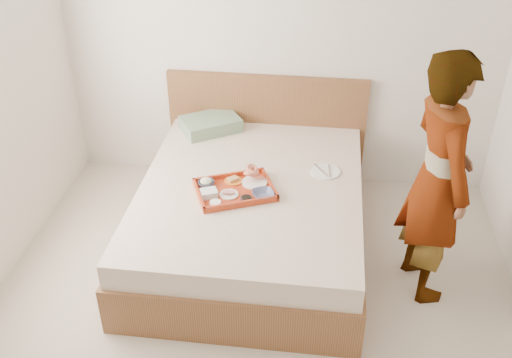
{
  "coord_description": "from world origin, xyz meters",
  "views": [
    {
      "loc": [
        0.39,
        -2.46,
        2.84
      ],
      "look_at": [
        -0.05,
        0.9,
        0.65
      ],
      "focal_mm": 41.66,
      "sensor_mm": 36.0,
      "label": 1
    }
  ],
  "objects_px": {
    "bed": "(251,215)",
    "person": "(438,180)",
    "tray": "(235,190)",
    "dinner_plate": "(325,172)"
  },
  "relations": [
    {
      "from": "tray",
      "to": "person",
      "type": "bearing_deg",
      "value": -30.29
    },
    {
      "from": "bed",
      "to": "person",
      "type": "relative_size",
      "value": 1.18
    },
    {
      "from": "bed",
      "to": "tray",
      "type": "relative_size",
      "value": 3.82
    },
    {
      "from": "dinner_plate",
      "to": "person",
      "type": "distance_m",
      "value": 0.91
    },
    {
      "from": "person",
      "to": "bed",
      "type": "bearing_deg",
      "value": 61.39
    },
    {
      "from": "bed",
      "to": "person",
      "type": "bearing_deg",
      "value": -12.18
    },
    {
      "from": "tray",
      "to": "person",
      "type": "height_order",
      "value": "person"
    },
    {
      "from": "dinner_plate",
      "to": "tray",
      "type": "bearing_deg",
      "value": -150.58
    },
    {
      "from": "tray",
      "to": "dinner_plate",
      "type": "xyz_separation_m",
      "value": [
        0.61,
        0.34,
        -0.02
      ]
    },
    {
      "from": "bed",
      "to": "dinner_plate",
      "type": "distance_m",
      "value": 0.63
    }
  ]
}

